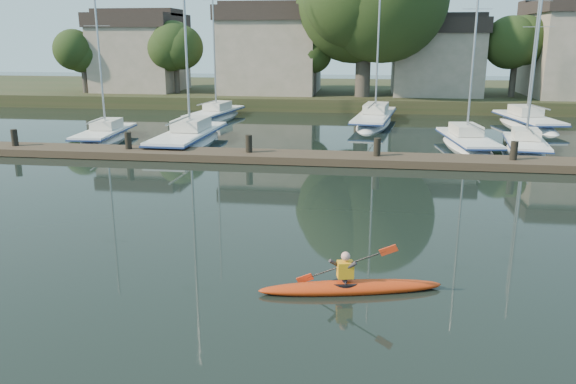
# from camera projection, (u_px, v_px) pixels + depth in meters

# --- Properties ---
(ground) EXTENTS (160.00, 160.00, 0.00)m
(ground) POSITION_uv_depth(u_px,v_px,m) (251.00, 289.00, 12.92)
(ground) COLOR black
(ground) RESTS_ON ground
(kayak) EXTENTS (4.26, 1.49, 1.35)m
(kayak) POSITION_uv_depth(u_px,v_px,m) (350.00, 285.00, 12.77)
(kayak) COLOR #C3420F
(kayak) RESTS_ON ground
(dock) EXTENTS (34.00, 2.00, 1.80)m
(dock) POSITION_uv_depth(u_px,v_px,m) (312.00, 158.00, 26.23)
(dock) COLOR #413625
(dock) RESTS_ON ground
(sailboat_0) EXTENTS (2.43, 7.01, 10.94)m
(sailboat_0) POSITION_uv_depth(u_px,v_px,m) (106.00, 143.00, 32.12)
(sailboat_0) COLOR white
(sailboat_0) RESTS_ON ground
(sailboat_1) EXTENTS (2.52, 9.40, 15.29)m
(sailboat_1) POSITION_uv_depth(u_px,v_px,m) (189.00, 147.00, 30.90)
(sailboat_1) COLOR white
(sailboat_1) RESTS_ON ground
(sailboat_3) EXTENTS (2.89, 7.76, 12.21)m
(sailboat_3) POSITION_uv_depth(u_px,v_px,m) (466.00, 150.00, 29.97)
(sailboat_3) COLOR white
(sailboat_3) RESTS_ON ground
(sailboat_4) EXTENTS (2.70, 6.51, 10.73)m
(sailboat_4) POSITION_uv_depth(u_px,v_px,m) (525.00, 154.00, 28.92)
(sailboat_4) COLOR white
(sailboat_4) RESTS_ON ground
(sailboat_5) EXTENTS (3.20, 8.67, 14.03)m
(sailboat_5) POSITION_uv_depth(u_px,v_px,m) (215.00, 121.00, 40.62)
(sailboat_5) COLOR white
(sailboat_5) RESTS_ON ground
(sailboat_6) EXTENTS (3.53, 10.68, 16.67)m
(sailboat_6) POSITION_uv_depth(u_px,v_px,m) (374.00, 126.00, 38.40)
(sailboat_6) COLOR white
(sailboat_6) RESTS_ON ground
(sailboat_7) EXTENTS (3.53, 8.73, 13.68)m
(sailboat_7) POSITION_uv_depth(u_px,v_px,m) (527.00, 129.00, 37.08)
(sailboat_7) COLOR white
(sailboat_7) RESTS_ON ground
(shore) EXTENTS (90.00, 25.25, 12.75)m
(shore) POSITION_uv_depth(u_px,v_px,m) (359.00, 66.00, 50.32)
(shore) COLOR #232F17
(shore) RESTS_ON ground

